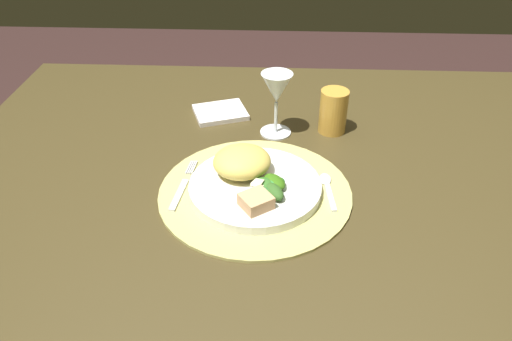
# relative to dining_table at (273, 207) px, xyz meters

# --- Properties ---
(dining_table) EXTENTS (1.44, 1.09, 0.74)m
(dining_table) POSITION_rel_dining_table_xyz_m (0.00, 0.00, 0.00)
(dining_table) COLOR #3F351B
(dining_table) RESTS_ON ground
(placemat) EXTENTS (0.38, 0.38, 0.01)m
(placemat) POSITION_rel_dining_table_xyz_m (-0.04, -0.07, 0.09)
(placemat) COLOR tan
(placemat) RESTS_ON dining_table
(dinner_plate) EXTENTS (0.26, 0.26, 0.02)m
(dinner_plate) POSITION_rel_dining_table_xyz_m (-0.04, -0.07, 0.11)
(dinner_plate) COLOR silver
(dinner_plate) RESTS_ON placemat
(pasta_serving) EXTENTS (0.15, 0.15, 0.05)m
(pasta_serving) POSITION_rel_dining_table_xyz_m (-0.06, -0.03, 0.14)
(pasta_serving) COLOR #D9BD54
(pasta_serving) RESTS_ON dinner_plate
(salad_greens) EXTENTS (0.08, 0.09, 0.03)m
(salad_greens) POSITION_rel_dining_table_xyz_m (-0.01, -0.09, 0.13)
(salad_greens) COLOR #336C2F
(salad_greens) RESTS_ON dinner_plate
(bread_piece) EXTENTS (0.07, 0.07, 0.02)m
(bread_piece) POSITION_rel_dining_table_xyz_m (-0.03, -0.14, 0.13)
(bread_piece) COLOR tan
(bread_piece) RESTS_ON dinner_plate
(fork) EXTENTS (0.03, 0.17, 0.00)m
(fork) POSITION_rel_dining_table_xyz_m (-0.18, -0.07, 0.10)
(fork) COLOR silver
(fork) RESTS_ON placemat
(spoon) EXTENTS (0.03, 0.12, 0.01)m
(spoon) POSITION_rel_dining_table_xyz_m (0.11, -0.05, 0.10)
(spoon) COLOR silver
(spoon) RESTS_ON placemat
(napkin) EXTENTS (0.15, 0.14, 0.01)m
(napkin) POSITION_rel_dining_table_xyz_m (-0.14, 0.25, 0.10)
(napkin) COLOR white
(napkin) RESTS_ON dining_table
(wine_glass) EXTENTS (0.07, 0.07, 0.15)m
(wine_glass) POSITION_rel_dining_table_xyz_m (0.00, 0.16, 0.20)
(wine_glass) COLOR silver
(wine_glass) RESTS_ON dining_table
(amber_tumbler) EXTENTS (0.06, 0.06, 0.10)m
(amber_tumbler) POSITION_rel_dining_table_xyz_m (0.13, 0.18, 0.14)
(amber_tumbler) COLOR gold
(amber_tumbler) RESTS_ON dining_table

